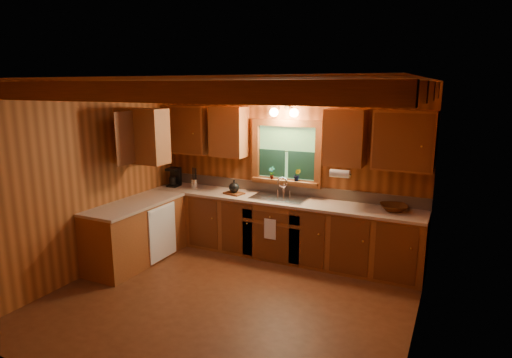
{
  "coord_description": "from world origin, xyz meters",
  "views": [
    {
      "loc": [
        2.38,
        -4.15,
        2.54
      ],
      "look_at": [
        0.0,
        0.8,
        1.35
      ],
      "focal_mm": 30.19,
      "sensor_mm": 36.0,
      "label": 1
    }
  ],
  "objects_px": {
    "coffee_maker": "(175,177)",
    "wicker_basket": "(394,208)",
    "cutting_board": "(234,193)",
    "sink": "(279,201)"
  },
  "relations": [
    {
      "from": "coffee_maker",
      "to": "wicker_basket",
      "type": "height_order",
      "value": "coffee_maker"
    },
    {
      "from": "cutting_board",
      "to": "wicker_basket",
      "type": "distance_m",
      "value": 2.37
    },
    {
      "from": "coffee_maker",
      "to": "sink",
      "type": "bearing_deg",
      "value": -5.67
    },
    {
      "from": "coffee_maker",
      "to": "cutting_board",
      "type": "relative_size",
      "value": 1.08
    },
    {
      "from": "cutting_board",
      "to": "coffee_maker",
      "type": "bearing_deg",
      "value": -169.22
    },
    {
      "from": "sink",
      "to": "cutting_board",
      "type": "relative_size",
      "value": 2.84
    },
    {
      "from": "coffee_maker",
      "to": "wicker_basket",
      "type": "relative_size",
      "value": 0.87
    },
    {
      "from": "cutting_board",
      "to": "sink",
      "type": "bearing_deg",
      "value": 19.52
    },
    {
      "from": "sink",
      "to": "coffee_maker",
      "type": "relative_size",
      "value": 2.62
    },
    {
      "from": "sink",
      "to": "cutting_board",
      "type": "bearing_deg",
      "value": -174.3
    }
  ]
}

